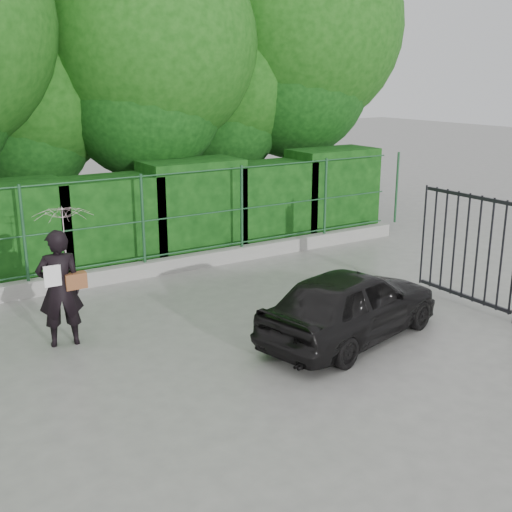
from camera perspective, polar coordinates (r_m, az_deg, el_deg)
ground at (r=9.34m, az=-1.22°, el=-9.31°), size 80.00×80.00×0.00m
kerb at (r=13.10m, az=-11.42°, el=-1.44°), size 14.00×0.25×0.30m
fence at (r=12.91m, az=-10.76°, el=3.17°), size 14.13×0.06×1.80m
hedge at (r=13.84m, az=-12.56°, el=3.09°), size 14.20×1.20×2.17m
trees at (r=15.98m, az=-12.73°, el=17.79°), size 17.10×6.15×8.08m
gate at (r=11.42m, az=20.96°, el=0.67°), size 0.22×2.33×2.36m
woman at (r=9.91m, az=-16.83°, el=-0.18°), size 0.95×0.89×2.13m
car at (r=9.99m, az=8.43°, el=-4.23°), size 3.58×2.12×1.14m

